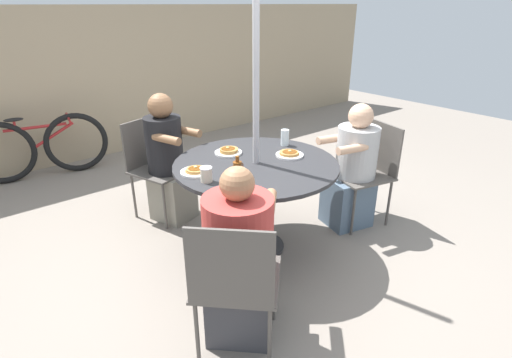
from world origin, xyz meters
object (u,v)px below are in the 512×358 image
Objects in this scene: pancake_plate_c at (289,154)px; coffee_cup at (206,174)px; bicycle at (40,147)px; patio_chair_south at (369,166)px; syrup_bottle at (238,168)px; patio_chair_north at (154,161)px; diner_east at (240,264)px; patio_table at (256,175)px; diner_north at (168,163)px; pancake_plate_b at (196,171)px; patio_chair_east at (235,279)px; drinking_glass_a at (285,138)px; diner_south at (352,172)px; pancake_plate_a at (228,151)px.

coffee_cup is at bearing -179.78° from pancake_plate_c.
coffee_cup is 0.07× the size of bicycle.
syrup_bottle is at bearing 97.02° from patio_chair_south.
coffee_cup is at bearing 65.02° from patio_chair_north.
patio_table is at bearing 90.00° from diner_east.
diner_north reaches higher than pancake_plate_b.
patio_chair_north is at bearing 119.88° from pancake_plate_c.
patio_table is 8.72× the size of syrup_bottle.
syrup_bottle is (0.55, 0.70, 0.29)m from patio_chair_east.
coffee_cup is 0.76× the size of drinking_glass_a.
pancake_plate_c reaches higher than bicycle.
diner_south is at bearing -39.81° from drinking_glass_a.
drinking_glass_a reaches higher than patio_table.
patio_chair_south is 3.68m from bicycle.
diner_north reaches higher than diner_south.
patio_chair_north and patio_chair_south have the same top height.
pancake_plate_b is at bearing 89.97° from patio_chair_south.
diner_east reaches higher than bicycle.
patio_chair_south is at bearing -6.82° from syrup_bottle.
pancake_plate_a is 1.00× the size of pancake_plate_c.
patio_table is 0.32m from syrup_bottle.
syrup_bottle is (0.04, -1.02, 0.27)m from diner_north.
patio_table is 1.39× the size of patio_chair_north.
syrup_bottle reaches higher than drinking_glass_a.
patio_chair_south is (1.78, 0.40, 0.03)m from diner_east.
bicycle is at bearing 100.09° from coffee_cup.
pancake_plate_b is (0.20, 0.79, 0.28)m from diner_east.
diner_east is 7.64× the size of syrup_bottle.
drinking_glass_a is at bearing -50.31° from bicycle.
diner_east is 5.02× the size of pancake_plate_b.
pancake_plate_b reaches higher than bicycle.
drinking_glass_a is 0.09× the size of bicycle.
patio_chair_east is 1.62m from drinking_glass_a.
bicycle is (-1.29, 2.80, -0.41)m from pancake_plate_c.
diner_east is (-0.38, -1.59, -0.05)m from diner_north.
diner_north reaches higher than pancake_plate_a.
diner_south reaches higher than pancake_plate_a.
diner_north is 0.80× the size of bicycle.
patio_chair_north is at bearing 124.63° from diner_east.
drinking_glass_a reaches higher than coffee_cup.
diner_east is 10.69× the size of coffee_cup.
syrup_bottle is at bearing 74.10° from diner_north.
diner_north reaches higher than patio_table.
drinking_glass_a is at bearing 55.23° from pancake_plate_c.
patio_chair_east is at bearing 122.21° from diner_south.
diner_south reaches higher than bicycle.
patio_chair_north is at bearing 83.01° from pancake_plate_b.
patio_chair_south is 1.31m from pancake_plate_a.
patio_chair_east reaches higher than bicycle.
patio_chair_south is at bearing -44.80° from bicycle.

